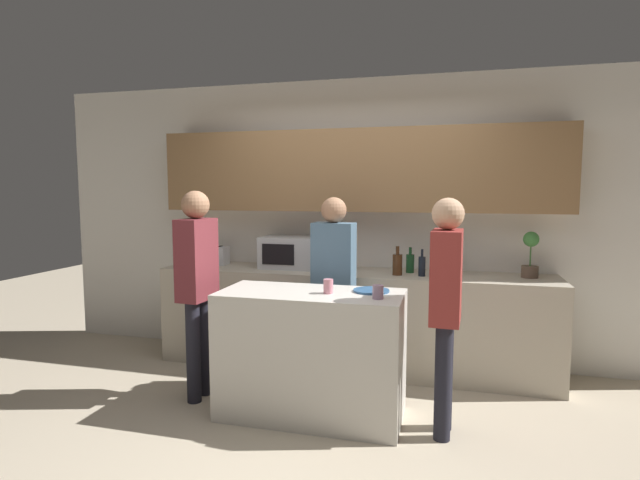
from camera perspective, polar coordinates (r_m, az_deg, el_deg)
The scene contains 18 objects.
ground_plane at distance 3.58m, azimuth -1.08°, elevation -21.68°, with size 14.00×14.00×0.00m, color #BCAD93.
back_wall at distance 4.80m, azimuth 4.35°, elevation 4.41°, with size 6.40×0.40×2.70m.
back_counter at distance 4.69m, azimuth 3.64°, elevation -9.06°, with size 3.60×0.62×0.90m.
kitchen_island at distance 3.72m, azimuth -1.01°, elevation -12.89°, with size 1.32×0.61×0.92m.
microwave at distance 4.80m, azimuth -3.50°, elevation -1.39°, with size 0.52×0.39×0.30m.
toaster at distance 5.11m, azimuth -11.93°, elevation -1.73°, with size 0.26×0.16×0.18m.
potted_plant at distance 4.60m, azimuth 22.92°, elevation -1.55°, with size 0.14×0.14×0.39m.
bottle_0 at distance 4.43m, azimuth 8.83°, elevation -2.73°, with size 0.08×0.08×0.26m.
bottle_1 at distance 4.58m, azimuth 10.26°, elevation -2.59°, with size 0.07×0.07×0.23m.
bottle_2 at distance 4.42m, azimuth 11.57°, elevation -2.91°, with size 0.06×0.06×0.24m.
bottle_3 at distance 4.50m, azimuth 13.49°, elevation -2.61°, with size 0.06×0.06×0.27m.
bottle_4 at distance 4.55m, azimuth 14.72°, elevation -2.67°, with size 0.07×0.07×0.25m.
plate_on_island at distance 3.62m, azimuth 5.88°, elevation -5.77°, with size 0.26×0.26×0.01m.
cup_0 at distance 3.54m, azimuth 0.95°, elevation -5.31°, with size 0.07×0.07×0.10m.
cup_1 at distance 3.39m, azimuth 6.64°, elevation -5.92°, with size 0.07×0.07×0.09m.
person_left at distance 3.42m, azimuth 14.19°, elevation -6.32°, with size 0.21×0.35×1.60m.
person_center at distance 4.00m, azimuth -13.86°, elevation -4.09°, with size 0.22×0.35×1.64m.
person_right at distance 4.12m, azimuth 1.56°, elevation -4.15°, with size 0.35×0.21×1.59m.
Camera 1 is at (0.87, -3.06, 1.66)m, focal length 28.00 mm.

